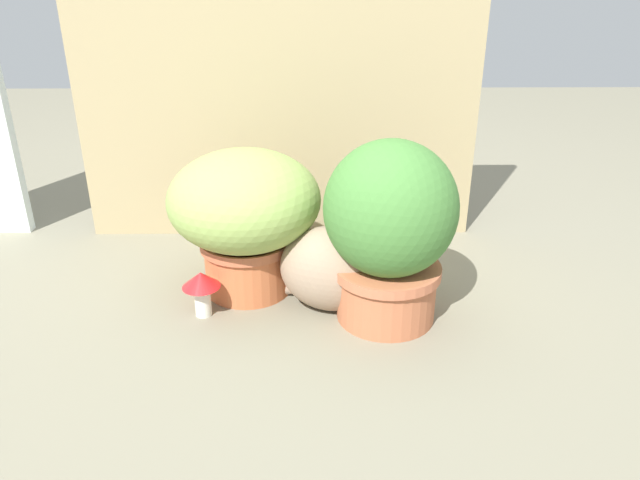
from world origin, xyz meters
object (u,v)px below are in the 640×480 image
(mushroom_ornament_red, at_px, (201,285))
(cat, at_px, (339,265))
(leafy_planter, at_px, (389,228))
(grass_planter, at_px, (245,212))

(mushroom_ornament_red, bearing_deg, cat, 4.87)
(leafy_planter, bearing_deg, mushroom_ornament_red, 178.47)
(grass_planter, relative_size, leafy_planter, 0.87)
(grass_planter, relative_size, cat, 1.04)
(leafy_planter, distance_m, mushroom_ornament_red, 0.48)
(grass_planter, bearing_deg, leafy_planter, -22.21)
(grass_planter, bearing_deg, cat, -23.50)
(grass_planter, relative_size, mushroom_ornament_red, 3.27)
(leafy_planter, relative_size, mushroom_ornament_red, 3.77)
(mushroom_ornament_red, bearing_deg, grass_planter, 52.52)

